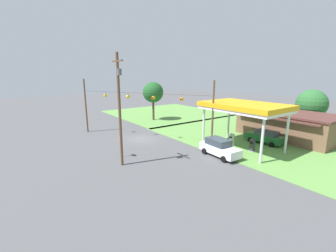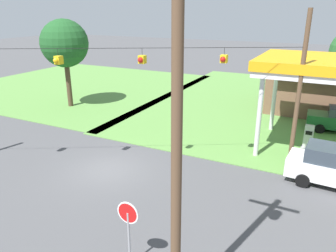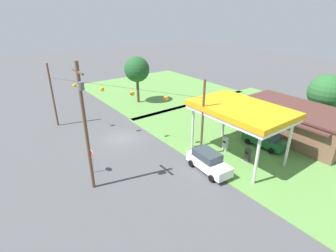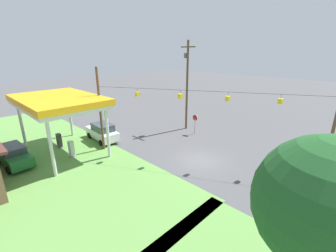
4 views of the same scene
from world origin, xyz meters
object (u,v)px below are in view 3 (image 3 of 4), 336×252
object	(u,v)px
fuel_pump_far	(248,156)
tree_west_verge	(137,70)
car_at_pumps_front	(208,161)
tree_behind_station	(326,92)
car_at_pumps_rear	(265,139)
utility_pole_main	(85,124)
gas_station_canopy	(241,111)
gas_station_store	(294,121)
stop_sign_roadside	(92,156)
fuel_pump_near	(225,145)

from	to	relation	value
fuel_pump_far	tree_west_verge	distance (m)	23.78
fuel_pump_far	car_at_pumps_front	bearing A→B (deg)	-106.99
fuel_pump_far	tree_behind_station	world-z (taller)	tree_behind_station
car_at_pumps_front	car_at_pumps_rear	xyz separation A→B (m)	(0.33, 8.72, -0.08)
utility_pole_main	tree_behind_station	world-z (taller)	utility_pole_main
fuel_pump_far	tree_west_verge	bearing A→B (deg)	178.20
gas_station_canopy	utility_pole_main	size ratio (longest dim) A/B	0.88
fuel_pump_far	tree_behind_station	distance (m)	16.92
gas_station_store	car_at_pumps_front	distance (m)	14.00
gas_station_store	stop_sign_roadside	size ratio (longest dim) A/B	5.19
fuel_pump_near	stop_sign_roadside	size ratio (longest dim) A/B	0.63
utility_pole_main	tree_behind_station	bearing A→B (deg)	81.11
car_at_pumps_front	car_at_pumps_rear	distance (m)	8.73
stop_sign_roadside	utility_pole_main	distance (m)	4.99
car_at_pumps_rear	gas_station_store	bearing A→B (deg)	-96.68
fuel_pump_near	utility_pole_main	bearing A→B (deg)	-99.41
car_at_pumps_front	tree_west_verge	world-z (taller)	tree_west_verge
fuel_pump_near	fuel_pump_far	xyz separation A→B (m)	(3.04, 0.00, 0.00)
gas_station_store	utility_pole_main	size ratio (longest dim) A/B	1.16
gas_station_canopy	gas_station_store	bearing A→B (deg)	85.33
fuel_pump_far	car_at_pumps_front	distance (m)	4.56
tree_west_verge	gas_station_canopy	bearing A→B (deg)	-1.92
stop_sign_roadside	tree_west_verge	distance (m)	21.49
gas_station_canopy	fuel_pump_far	size ratio (longest dim) A/B	6.25
stop_sign_roadside	tree_west_verge	size ratio (longest dim) A/B	0.33
tree_west_verge	car_at_pumps_front	bearing A→B (deg)	-13.05
tree_behind_station	utility_pole_main	bearing A→B (deg)	-98.89
gas_station_canopy	car_at_pumps_rear	world-z (taller)	gas_station_canopy
fuel_pump_far	stop_sign_roadside	distance (m)	15.57
gas_station_store	fuel_pump_far	size ratio (longest dim) A/B	8.25
fuel_pump_far	gas_station_store	bearing A→B (deg)	94.38
fuel_pump_far	utility_pole_main	world-z (taller)	utility_pole_main
utility_pole_main	gas_station_store	bearing A→B (deg)	78.95
gas_station_canopy	fuel_pump_far	xyz separation A→B (m)	(1.52, -0.00, -4.47)
car_at_pumps_front	stop_sign_roadside	xyz separation A→B (m)	(-6.30, -9.17, 0.79)
fuel_pump_near	stop_sign_roadside	distance (m)	14.32
gas_station_canopy	gas_station_store	world-z (taller)	gas_station_canopy
gas_station_canopy	stop_sign_roadside	bearing A→B (deg)	-114.32
utility_pole_main	tree_west_verge	bearing A→B (deg)	139.65
gas_station_canopy	fuel_pump_far	world-z (taller)	gas_station_canopy
car_at_pumps_rear	fuel_pump_near	bearing A→B (deg)	61.21
stop_sign_roadside	utility_pole_main	xyz separation A→B (m)	(2.20, -0.90, 4.39)
fuel_pump_far	utility_pole_main	size ratio (longest dim) A/B	0.14
gas_station_canopy	gas_station_store	size ratio (longest dim) A/B	0.76
gas_station_canopy	utility_pole_main	bearing A→B (deg)	-105.17
car_at_pumps_front	tree_behind_station	size ratio (longest dim) A/B	0.74
car_at_pumps_rear	stop_sign_roadside	world-z (taller)	stop_sign_roadside
gas_station_canopy	fuel_pump_near	bearing A→B (deg)	-179.94
gas_station_store	car_at_pumps_front	bearing A→B (deg)	-92.44
fuel_pump_near	car_at_pumps_front	world-z (taller)	car_at_pumps_front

